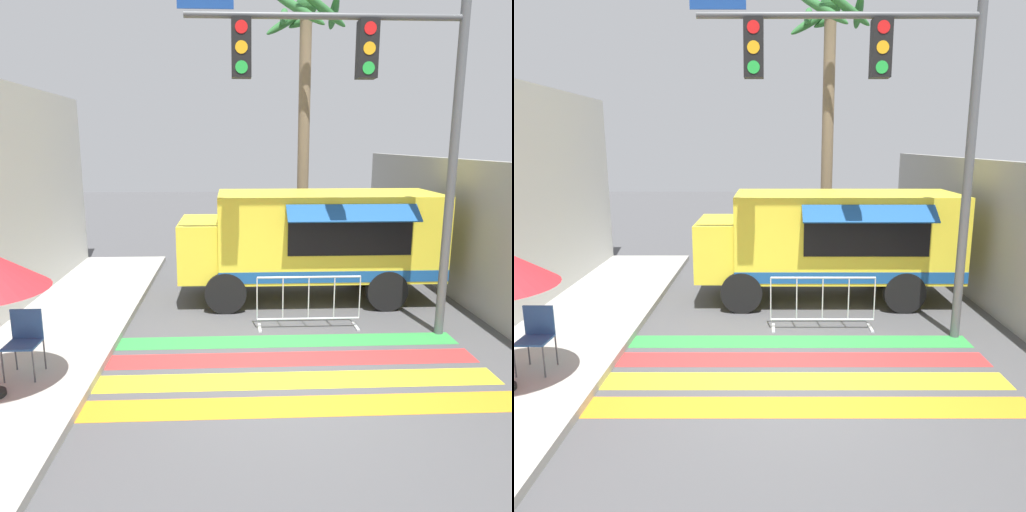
{
  "view_description": "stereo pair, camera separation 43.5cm",
  "coord_description": "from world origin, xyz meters",
  "views": [
    {
      "loc": [
        -0.8,
        -6.82,
        3.47
      ],
      "look_at": [
        -0.34,
        2.66,
        1.33
      ],
      "focal_mm": 35.0,
      "sensor_mm": 36.0,
      "label": 1
    },
    {
      "loc": [
        -0.36,
        -6.83,
        3.47
      ],
      "look_at": [
        -0.34,
        2.66,
        1.33
      ],
      "focal_mm": 35.0,
      "sensor_mm": 36.0,
      "label": 2
    }
  ],
  "objects": [
    {
      "name": "concrete_wall_right",
      "position": [
        4.31,
        3.0,
        1.57
      ],
      "size": [
        0.2,
        16.0,
        3.14
      ],
      "color": "gray",
      "rests_on": "ground_plane"
    },
    {
      "name": "ground_plane",
      "position": [
        0.0,
        0.0,
        0.0
      ],
      "size": [
        60.0,
        60.0,
        0.0
      ],
      "primitive_type": "plane",
      "color": "#4C4C4F"
    },
    {
      "name": "food_truck",
      "position": [
        0.87,
        4.1,
        1.42
      ],
      "size": [
        5.67,
        2.52,
        2.41
      ],
      "color": "yellow",
      "rests_on": "ground_plane"
    },
    {
      "name": "barricade_front",
      "position": [
        0.64,
        2.19,
        0.51
      ],
      "size": [
        1.99,
        0.44,
        1.03
      ],
      "color": "#B7BABF",
      "rests_on": "ground_plane"
    },
    {
      "name": "crosswalk_painted",
      "position": [
        0.0,
        0.41,
        0.0
      ],
      "size": [
        6.4,
        2.84,
        0.01
      ],
      "color": "orange",
      "rests_on": "ground_plane"
    },
    {
      "name": "palm_tree",
      "position": [
        1.33,
        8.23,
        5.23
      ],
      "size": [
        2.31,
        2.49,
        7.54
      ],
      "color": "#7A664C",
      "rests_on": "ground_plane"
    },
    {
      "name": "folding_chair",
      "position": [
        -3.86,
        0.2,
        0.71
      ],
      "size": [
        0.45,
        0.45,
        0.96
      ],
      "rotation": [
        0.0,
        0.0,
        -0.08
      ],
      "color": "#4C4C51",
      "rests_on": "sidewalk_left"
    },
    {
      "name": "traffic_signal_pole",
      "position": [
        1.48,
        1.79,
        4.25
      ],
      "size": [
        4.76,
        0.29,
        5.89
      ],
      "color": "#515456",
      "rests_on": "ground_plane"
    }
  ]
}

